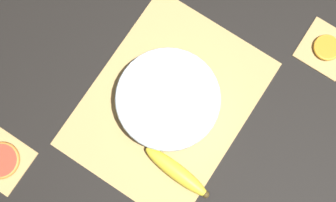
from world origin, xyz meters
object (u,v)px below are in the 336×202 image
orange_slice_whole (327,48)px  grapefruit_slice (1,160)px  whole_banana (177,172)px  fruit_salad_bowl (168,100)px

orange_slice_whole → grapefruit_slice: bearing=-37.3°
whole_banana → grapefruit_slice: (0.21, -0.36, -0.01)m
grapefruit_slice → whole_banana: bearing=119.4°
fruit_salad_bowl → grapefruit_slice: fruit_salad_bowl is taller
whole_banana → orange_slice_whole: size_ratio=2.71×
fruit_salad_bowl → orange_slice_whole: 0.42m
fruit_salad_bowl → whole_banana: bearing=40.4°
grapefruit_slice → orange_slice_whole: bearing=142.7°
fruit_salad_bowl → orange_slice_whole: fruit_salad_bowl is taller
whole_banana → orange_slice_whole: bearing=162.6°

